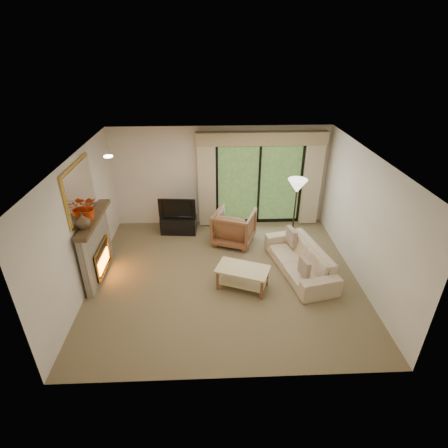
{
  "coord_description": "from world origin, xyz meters",
  "views": [
    {
      "loc": [
        -0.27,
        -5.98,
        4.47
      ],
      "look_at": [
        0.0,
        0.3,
        1.1
      ],
      "focal_mm": 28.0,
      "sensor_mm": 36.0,
      "label": 1
    }
  ],
  "objects_px": {
    "sofa": "(300,259)",
    "media_console": "(179,225)",
    "armchair": "(234,227)",
    "coffee_table": "(242,278)"
  },
  "relations": [
    {
      "from": "sofa",
      "to": "coffee_table",
      "type": "relative_size",
      "value": 2.04
    },
    {
      "from": "armchair",
      "to": "sofa",
      "type": "relative_size",
      "value": 0.45
    },
    {
      "from": "armchair",
      "to": "media_console",
      "type": "bearing_deg",
      "value": -1.0
    },
    {
      "from": "media_console",
      "to": "sofa",
      "type": "relative_size",
      "value": 0.43
    },
    {
      "from": "media_console",
      "to": "coffee_table",
      "type": "xyz_separation_m",
      "value": [
        1.44,
        -2.32,
        0.01
      ]
    },
    {
      "from": "armchair",
      "to": "sofa",
      "type": "bearing_deg",
      "value": 156.57
    },
    {
      "from": "sofa",
      "to": "coffee_table",
      "type": "distance_m",
      "value": 1.36
    },
    {
      "from": "sofa",
      "to": "media_console",
      "type": "bearing_deg",
      "value": -136.35
    },
    {
      "from": "media_console",
      "to": "armchair",
      "type": "xyz_separation_m",
      "value": [
        1.38,
        -0.55,
        0.2
      ]
    },
    {
      "from": "coffee_table",
      "to": "media_console",
      "type": "bearing_deg",
      "value": 143.31
    }
  ]
}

